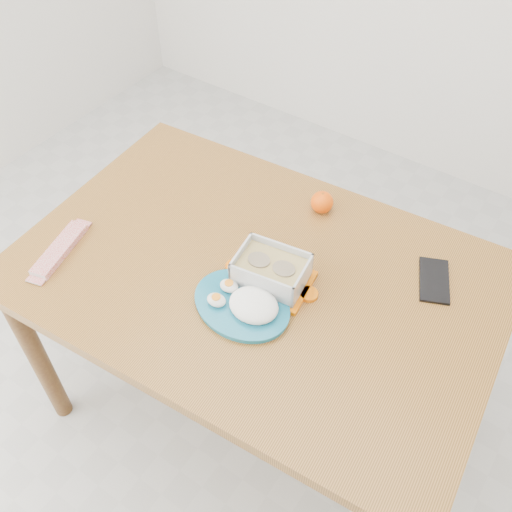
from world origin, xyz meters
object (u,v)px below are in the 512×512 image
Objects in this scene: food_container at (271,271)px; smartphone at (434,280)px; orange_fruit at (322,202)px; dining_table at (256,291)px; rice_plate at (245,303)px.

food_container is 0.44m from smartphone.
orange_fruit is 0.40m from smartphone.
dining_table is 0.14m from food_container.
food_container is 0.82× the size of rice_plate.
orange_fruit is (-0.03, 0.32, -0.01)m from food_container.
rice_plate is at bearing -100.13° from food_container.
orange_fruit is at bearing 81.30° from dining_table.
food_container reaches higher than orange_fruit.
smartphone is at bearing -10.29° from orange_fruit.
food_container is at bearing -169.00° from smartphone.
food_container is at bearing 92.98° from rice_plate.
orange_fruit is at bearing 98.05° from rice_plate.
smartphone reaches higher than dining_table.
orange_fruit reaches higher than dining_table.
orange_fruit reaches higher than smartphone.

